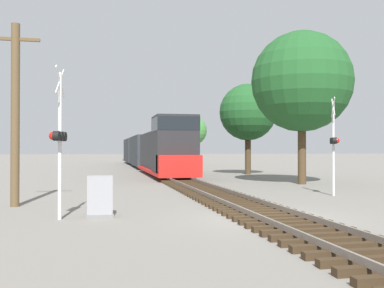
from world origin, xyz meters
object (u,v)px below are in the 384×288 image
at_px(relay_cabinet, 100,197).
at_px(tree_mid_background, 248,112).
at_px(tree_deep_background, 192,131).
at_px(utility_pole, 15,112).
at_px(crossing_signal_far, 334,142).
at_px(freight_train, 146,151).
at_px(crossing_signal_near, 59,137).
at_px(tree_far_right, 302,82).

xyz_separation_m(relay_cabinet, tree_mid_background, (12.77, 22.93, 4.80)).
bearing_deg(tree_deep_background, utility_pole, -110.52).
height_order(crossing_signal_far, relay_cabinet, crossing_signal_far).
height_order(freight_train, utility_pole, utility_pole).
height_order(crossing_signal_far, utility_pole, utility_pole).
relative_size(crossing_signal_far, relay_cabinet, 3.46).
height_order(utility_pole, tree_mid_background, tree_mid_background).
height_order(crossing_signal_near, tree_deep_background, tree_deep_background).
bearing_deg(relay_cabinet, crossing_signal_far, 23.07).
bearing_deg(tree_far_right, freight_train, 105.98).
xyz_separation_m(freight_train, tree_mid_background, (7.54, -13.92, 3.46)).
relative_size(utility_pole, tree_mid_background, 0.88).
bearing_deg(utility_pole, tree_mid_background, 50.73).
distance_m(crossing_signal_far, tree_mid_background, 18.64).
height_order(relay_cabinet, tree_far_right, tree_far_right).
bearing_deg(utility_pole, crossing_signal_near, -62.18).
height_order(crossing_signal_near, relay_cabinet, crossing_signal_near).
bearing_deg(tree_far_right, relay_cabinet, -137.27).
relative_size(tree_far_right, tree_deep_background, 1.43).
distance_m(crossing_signal_near, utility_pole, 4.28).
relative_size(crossing_signal_near, tree_far_right, 0.49).
distance_m(relay_cabinet, tree_mid_background, 26.68).
height_order(utility_pole, tree_far_right, tree_far_right).
height_order(freight_train, relay_cabinet, freight_train).
distance_m(crossing_signal_near, crossing_signal_far, 13.04).
bearing_deg(tree_deep_background, freight_train, -132.83).
distance_m(freight_train, tree_far_right, 26.71).
distance_m(relay_cabinet, tree_deep_background, 46.05).
bearing_deg(tree_mid_background, relay_cabinet, -119.12).
xyz_separation_m(crossing_signal_near, tree_mid_background, (14.03, 23.20, 2.88)).
bearing_deg(crossing_signal_near, freight_train, -178.29).
bearing_deg(freight_train, crossing_signal_near, -99.93).
distance_m(freight_train, utility_pole, 34.53).
xyz_separation_m(freight_train, utility_pole, (-8.43, -33.45, 1.62)).
bearing_deg(tree_deep_background, relay_cabinet, -105.29).
relative_size(crossing_signal_far, tree_deep_background, 0.69).
distance_m(crossing_signal_near, tree_far_right, 18.53).
height_order(relay_cabinet, tree_deep_background, tree_deep_background).
height_order(crossing_signal_far, tree_far_right, tree_far_right).
xyz_separation_m(crossing_signal_far, relay_cabinet, (-10.84, -4.62, -1.89)).
xyz_separation_m(crossing_signal_near, crossing_signal_far, (12.10, 4.88, -0.03)).
distance_m(crossing_signal_far, tree_deep_background, 39.71).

